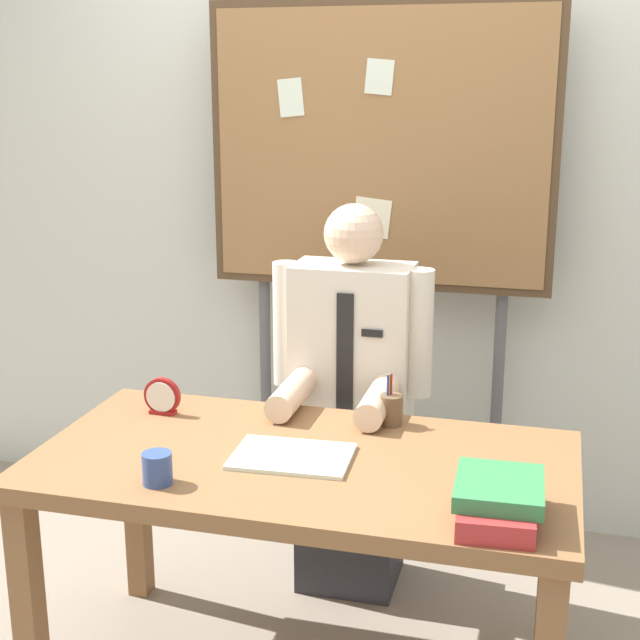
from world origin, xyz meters
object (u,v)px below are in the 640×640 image
Objects in this scene: open_notebook at (292,456)px; coffee_mug at (157,468)px; bulletin_board at (380,157)px; desk_clock at (162,398)px; book_stack at (497,500)px; desk at (303,487)px; pen_holder at (391,409)px; person at (351,416)px.

open_notebook is 3.86× the size of coffee_mug.
desk_clock is (-0.52, -0.83, -0.70)m from bulletin_board.
book_stack is 1.16m from desk_clock.
pen_holder reaches higher than desk.
coffee_mug is (0.20, -0.48, -0.01)m from desk_clock.
open_notebook is at bearing 39.82° from coffee_mug.
coffee_mug is 0.53× the size of pen_holder.
pen_holder is at bearing 55.88° from open_notebook.
pen_holder reaches higher than book_stack.
bulletin_board reaches higher than pen_holder.
desk is 1.34m from bulletin_board.
book_stack is 0.87m from coffee_mug.
person is 0.64m from open_notebook.
pen_holder is (0.72, 0.09, -0.00)m from desk_clock.
person reaches higher than pen_holder.
bulletin_board is at bearing 113.46° from book_stack.
coffee_mug is (-0.32, -0.87, 0.14)m from person.
open_notebook is 2.79× the size of desk_clock.
desk is at bearing 37.34° from open_notebook.
bulletin_board is (-0.00, 1.04, 0.84)m from desk.
bulletin_board reaches higher than book_stack.
person is at bearing 69.80° from coffee_mug.
bulletin_board is 1.03m from pen_holder.
book_stack is 2.43× the size of desk_clock.
bulletin_board reaches higher than coffee_mug.
person is at bearing 123.29° from book_stack.
person is 8.57× the size of pen_holder.
desk_clock is (-1.08, 0.45, 0.01)m from book_stack.
open_notebook is (-0.58, 0.22, -0.04)m from book_stack.
open_notebook is (-0.03, -0.63, 0.11)m from person.
bulletin_board reaches higher than open_notebook.
pen_holder is at bearing 47.94° from coffee_mug.
book_stack is at bearing -22.56° from desk_clock.
book_stack is 0.65m from pen_holder.
desk is 0.39m from pen_holder.
desk is 17.71× the size of coffee_mug.
desk_clock is at bearing -122.26° from bulletin_board.
open_notebook is at bearing -124.12° from pen_holder.
desk is 0.74× the size of bulletin_board.
book_stack is at bearing 1.86° from coffee_mug.
person is at bearing 37.11° from desk_clock.
person is 0.67m from desk_clock.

